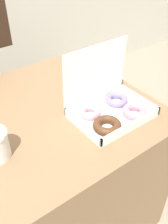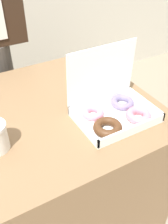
% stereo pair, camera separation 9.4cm
% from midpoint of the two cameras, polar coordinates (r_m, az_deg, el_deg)
% --- Properties ---
extents(ground_plane, '(14.00, 14.00, 0.00)m').
position_cam_midpoint_polar(ground_plane, '(1.71, -2.73, -19.87)').
color(ground_plane, gray).
extents(table, '(0.84, 0.84, 0.76)m').
position_cam_midpoint_polar(table, '(1.40, -3.19, -11.48)').
color(table, brown).
rests_on(table, ground_plane).
extents(donut_box, '(0.32, 0.25, 0.28)m').
position_cam_midpoint_polar(donut_box, '(1.07, 8.99, 0.75)').
color(donut_box, white).
rests_on(donut_box, table).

